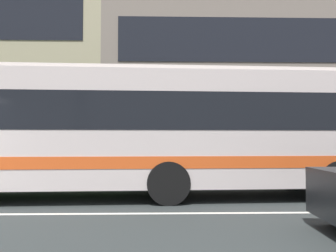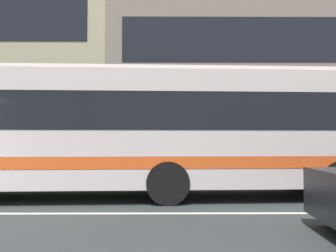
{
  "view_description": "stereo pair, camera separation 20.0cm",
  "coord_description": "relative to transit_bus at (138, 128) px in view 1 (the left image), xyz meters",
  "views": [
    {
      "loc": [
        4.93,
        -7.56,
        1.47
      ],
      "look_at": [
        5.2,
        1.63,
        1.84
      ],
      "focal_mm": 39.6,
      "sensor_mm": 36.0,
      "label": 1
    },
    {
      "loc": [
        5.13,
        -7.56,
        1.47
      ],
      "look_at": [
        5.2,
        1.63,
        1.84
      ],
      "focal_mm": 39.6,
      "sensor_mm": 36.0,
      "label": 2
    }
  ],
  "objects": [
    {
      "name": "apartment_block_right",
      "position": [
        8.41,
        14.36,
        3.83
      ],
      "size": [
        21.41,
        11.68,
        11.27
      ],
      "color": "gray",
      "rests_on": "ground_plane"
    },
    {
      "name": "transit_bus",
      "position": [
        0.0,
        0.0,
        0.0
      ],
      "size": [
        11.65,
        3.13,
        3.27
      ],
      "color": "beige",
      "rests_on": "ground_plane"
    }
  ]
}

